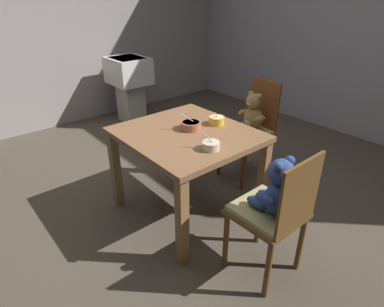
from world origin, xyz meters
The scene contains 8 objects.
ground_plane centered at (0.00, 0.00, -0.02)m, with size 5.20×5.20×0.04m.
dining_table centered at (0.00, 0.00, 0.59)m, with size 0.96×0.89×0.70m.
teddy_chair_near_right centered at (0.84, -0.03, 0.55)m, with size 0.40×0.40×0.88m.
teddy_chair_far_center centered at (-0.06, 0.81, 0.54)m, with size 0.41×0.44×0.92m.
porridge_bowl_yellow_far_center centered at (0.03, 0.27, 0.73)m, with size 0.12×0.12×0.12m.
porridge_bowl_cream_near_right centered at (0.32, -0.06, 0.73)m, with size 0.12×0.12×0.11m.
porridge_bowl_terracotta_center centered at (-0.02, 0.06, 0.73)m, with size 0.16×0.16×0.14m.
sink_basin centered at (-2.05, 0.69, 0.56)m, with size 0.52×0.45×0.85m.
Camera 1 is at (1.71, -1.39, 1.66)m, focal length 30.28 mm.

